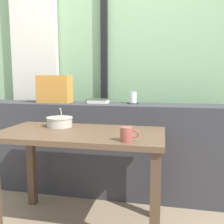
% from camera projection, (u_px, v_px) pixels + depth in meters
% --- Properties ---
extents(ground, '(8.00, 8.00, 0.00)m').
position_uv_depth(ground, '(84.00, 222.00, 1.90)').
color(ground, gray).
extents(outdoor_backdrop, '(4.80, 0.08, 2.80)m').
position_uv_depth(outdoor_backdrop, '(113.00, 50.00, 2.79)').
color(outdoor_backdrop, '#8EBC89').
rests_on(outdoor_backdrop, ground).
extents(curtain_left_panel, '(0.56, 0.06, 2.50)m').
position_uv_depth(curtain_left_panel, '(35.00, 64.00, 2.90)').
color(curtain_left_panel, silver).
rests_on(curtain_left_panel, ground).
extents(window_divider_post, '(0.07, 0.05, 2.60)m').
position_uv_depth(window_divider_post, '(104.00, 59.00, 2.76)').
color(window_divider_post, black).
rests_on(window_divider_post, ground).
extents(dark_console_ledge, '(2.80, 0.37, 0.85)m').
position_uv_depth(dark_console_ledge, '(102.00, 148.00, 2.38)').
color(dark_console_ledge, '#38383D').
rests_on(dark_console_ledge, ground).
extents(breakfast_table, '(1.16, 0.59, 0.72)m').
position_uv_depth(breakfast_table, '(81.00, 148.00, 1.77)').
color(breakfast_table, brown).
rests_on(breakfast_table, ground).
extents(coaster_square, '(0.10, 0.10, 0.00)m').
position_uv_depth(coaster_square, '(133.00, 103.00, 2.32)').
color(coaster_square, black).
rests_on(coaster_square, dark_console_ledge).
extents(juice_glass, '(0.07, 0.07, 0.10)m').
position_uv_depth(juice_glass, '(133.00, 98.00, 2.32)').
color(juice_glass, white).
rests_on(juice_glass, coaster_square).
extents(closed_book, '(0.20, 0.14, 0.04)m').
position_uv_depth(closed_book, '(98.00, 101.00, 2.32)').
color(closed_book, '#334233').
rests_on(closed_book, dark_console_ledge).
extents(throw_pillow, '(0.32, 0.15, 0.26)m').
position_uv_depth(throw_pillow, '(54.00, 89.00, 2.40)').
color(throw_pillow, '#D18938').
rests_on(throw_pillow, dark_console_ledge).
extents(soup_bowl, '(0.20, 0.20, 0.15)m').
position_uv_depth(soup_bowl, '(60.00, 122.00, 1.92)').
color(soup_bowl, '#BCB7A8').
rests_on(soup_bowl, breakfast_table).
extents(ceramic_mug, '(0.11, 0.08, 0.08)m').
position_uv_depth(ceramic_mug, '(127.00, 134.00, 1.48)').
color(ceramic_mug, '#9E4C42').
rests_on(ceramic_mug, breakfast_table).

